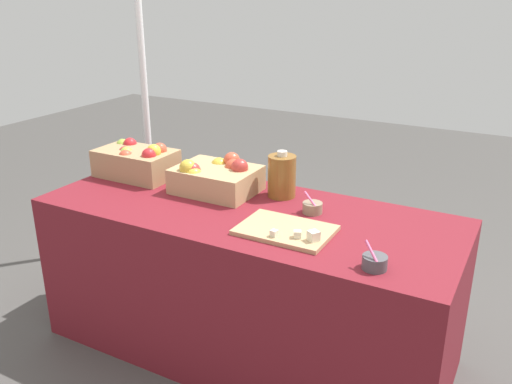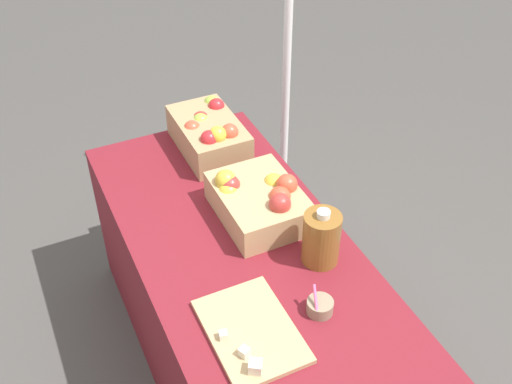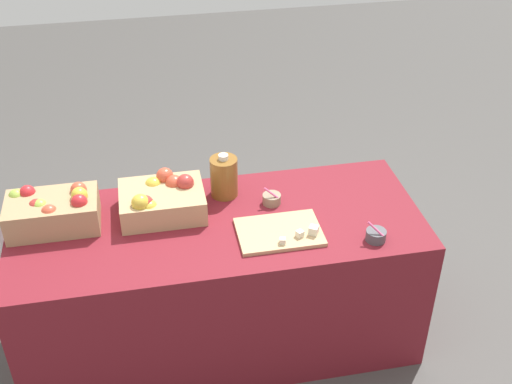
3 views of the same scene
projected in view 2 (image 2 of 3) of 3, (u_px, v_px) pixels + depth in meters
table at (255, 332)px, 2.42m from camera, size 1.90×0.76×0.74m
apple_crate_left at (209, 133)px, 2.68m from camera, size 0.41×0.25×0.19m
apple_crate_middle at (259, 200)px, 2.35m from camera, size 0.39×0.29×0.17m
cutting_board_front at (251, 332)px, 1.95m from camera, size 0.38×0.26×0.06m
sample_bowl_mid at (320, 306)px, 2.01m from camera, size 0.09×0.09×0.10m
cider_jug at (321, 238)px, 2.15m from camera, size 0.13×0.13×0.22m
tent_pole at (288, 26)px, 3.03m from camera, size 0.04×0.04×2.07m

